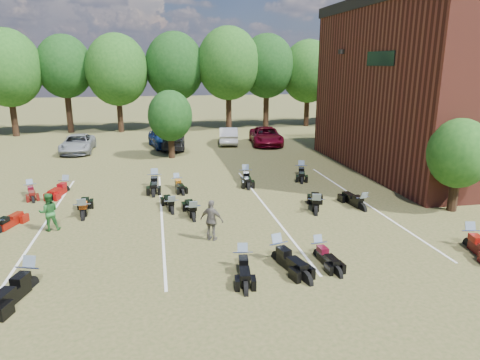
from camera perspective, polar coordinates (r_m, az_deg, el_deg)
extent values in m
plane|color=brown|center=(17.49, -0.27, -7.33)|extent=(160.00, 160.00, 0.00)
imported|color=gray|center=(35.91, -20.84, 4.56)|extent=(2.30, 4.95, 1.37)
imported|color=black|center=(35.28, -8.88, 5.15)|extent=(2.12, 4.63, 1.31)
imported|color=navy|center=(36.23, -10.30, 5.53)|extent=(2.69, 4.79, 1.54)
imported|color=#BBBAB5|center=(37.32, -1.55, 5.98)|extent=(2.17, 4.57, 1.45)
imported|color=#5C0516|center=(36.91, 3.49, 5.88)|extent=(3.06, 5.58, 1.48)
imported|color=#35353A|center=(40.78, 15.03, 6.14)|extent=(2.47, 4.67, 1.29)
imported|color=#25642A|center=(19.37, -24.13, -3.91)|extent=(0.89, 0.76, 1.60)
imported|color=#59554C|center=(16.74, -3.79, -5.39)|extent=(1.03, 0.86, 1.65)
cube|color=black|center=(30.51, 13.36, 16.31)|extent=(0.30, 0.40, 0.30)
cube|color=black|center=(26.07, 18.18, 15.13)|extent=(0.06, 3.00, 0.80)
cylinder|color=black|center=(46.93, -27.40, 7.82)|extent=(0.58, 0.58, 4.08)
ellipsoid|color=#1E4C19|center=(46.70, -28.05, 13.03)|extent=(6.00, 6.00, 6.90)
cylinder|color=black|center=(45.80, -21.34, 8.34)|extent=(0.57, 0.58, 4.08)
ellipsoid|color=#1E4C19|center=(45.57, -21.87, 13.69)|extent=(6.00, 6.00, 6.90)
cylinder|color=black|center=(45.20, -15.03, 8.77)|extent=(0.57, 0.58, 4.08)
ellipsoid|color=#1E4C19|center=(44.96, -15.41, 14.21)|extent=(6.00, 6.00, 6.90)
cylinder|color=black|center=(45.15, -8.61, 9.11)|extent=(0.58, 0.58, 4.08)
ellipsoid|color=#1E4C19|center=(44.91, -8.84, 14.56)|extent=(6.00, 6.00, 6.90)
cylinder|color=black|center=(45.66, -2.26, 9.33)|extent=(0.57, 0.58, 4.08)
ellipsoid|color=#1E4C19|center=(45.42, -2.31, 14.73)|extent=(6.00, 6.00, 6.90)
cylinder|color=black|center=(46.69, 3.90, 9.44)|extent=(0.57, 0.58, 4.08)
ellipsoid|color=#1E4C19|center=(46.46, 4.00, 14.71)|extent=(6.00, 6.00, 6.90)
cylinder|color=black|center=(48.22, 9.73, 9.44)|extent=(0.57, 0.58, 4.08)
ellipsoid|color=#1E4C19|center=(48.00, 9.96, 14.54)|extent=(6.00, 6.00, 6.90)
cylinder|color=black|center=(50.21, 15.15, 9.36)|extent=(0.58, 0.58, 4.08)
ellipsoid|color=#1E4C19|center=(49.99, 15.49, 14.25)|extent=(6.00, 6.00, 6.90)
cylinder|color=black|center=(52.60, 20.11, 9.21)|extent=(0.58, 0.58, 4.08)
ellipsoid|color=#1E4C19|center=(52.39, 20.54, 13.87)|extent=(6.00, 6.00, 6.90)
cylinder|color=black|center=(22.41, 26.59, -1.57)|extent=(0.24, 0.24, 1.71)
sphere|color=#1E4C19|center=(21.99, 27.17, 3.19)|extent=(2.80, 2.80, 2.80)
cylinder|color=black|center=(31.91, -9.13, 4.62)|extent=(0.24, 0.24, 1.90)
sphere|color=#1E4C19|center=(31.59, -9.29, 8.46)|extent=(3.20, 3.20, 3.20)
cube|color=silver|center=(20.62, -24.48, -5.17)|extent=(0.10, 14.00, 0.01)
cube|color=silver|center=(20.02, -10.41, -4.60)|extent=(0.10, 14.00, 0.01)
cube|color=silver|center=(20.65, 3.62, -3.76)|extent=(0.10, 14.00, 0.01)
cube|color=silver|center=(22.40, 16.10, -2.81)|extent=(0.10, 14.00, 0.01)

